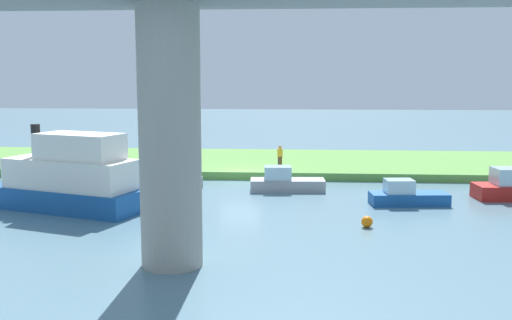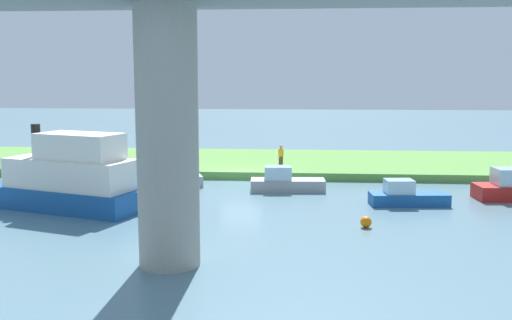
{
  "view_description": "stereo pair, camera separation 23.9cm",
  "coord_description": "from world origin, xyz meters",
  "views": [
    {
      "loc": [
        -3.72,
        37.07,
        6.54
      ],
      "look_at": [
        -1.36,
        5.0,
        2.0
      ],
      "focal_mm": 42.11,
      "sensor_mm": 36.0,
      "label": 1
    },
    {
      "loc": [
        -3.96,
        37.05,
        6.54
      ],
      "look_at": [
        -1.36,
        5.0,
        2.0
      ],
      "focal_mm": 42.11,
      "sensor_mm": 36.0,
      "label": 2
    }
  ],
  "objects": [
    {
      "name": "bridge_pylon",
      "position": [
        0.66,
        17.17,
        4.44
      ],
      "size": [
        2.11,
        2.11,
        8.89
      ],
      "primitive_type": "cylinder",
      "color": "#9E998E",
      "rests_on": "ground"
    },
    {
      "name": "motorboat_red",
      "position": [
        -2.91,
        3.25,
        0.5
      ],
      "size": [
        4.31,
        1.78,
        1.41
      ],
      "color": "#99999E",
      "rests_on": "ground"
    },
    {
      "name": "skiff_small",
      "position": [
        7.57,
        8.91,
        1.54
      ],
      "size": [
        8.56,
        5.19,
        4.15
      ],
      "color": "#195199",
      "rests_on": "ground"
    },
    {
      "name": "ground_plane",
      "position": [
        0.0,
        0.0,
        0.0
      ],
      "size": [
        160.0,
        160.0,
        0.0
      ],
      "primitive_type": "plane",
      "color": "slate"
    },
    {
      "name": "grassy_bank",
      "position": [
        0.0,
        -6.0,
        0.25
      ],
      "size": [
        80.0,
        12.0,
        0.5
      ],
      "primitive_type": "cube",
      "color": "#5B9342",
      "rests_on": "ground"
    },
    {
      "name": "person_on_bank",
      "position": [
        -2.39,
        -3.15,
        1.2
      ],
      "size": [
        0.48,
        0.48,
        1.39
      ],
      "color": "#2D334C",
      "rests_on": "grassy_bank"
    },
    {
      "name": "houseboat_blue",
      "position": [
        4.23,
        2.69,
        0.49
      ],
      "size": [
        4.33,
        2.72,
        1.36
      ],
      "color": "#99999E",
      "rests_on": "ground"
    },
    {
      "name": "mooring_post",
      "position": [
        -2.47,
        -1.92,
        0.89
      ],
      "size": [
        0.2,
        0.2,
        0.78
      ],
      "primitive_type": "cylinder",
      "color": "brown",
      "rests_on": "grassy_bank"
    },
    {
      "name": "marker_buoy",
      "position": [
        -6.67,
        11.4,
        0.25
      ],
      "size": [
        0.5,
        0.5,
        0.5
      ],
      "primitive_type": "sphere",
      "color": "orange",
      "rests_on": "ground"
    },
    {
      "name": "riverboat_paddlewheel",
      "position": [
        -9.18,
        6.57,
        0.47
      ],
      "size": [
        4.04,
        1.78,
        1.31
      ],
      "color": "#195199",
      "rests_on": "ground"
    }
  ]
}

